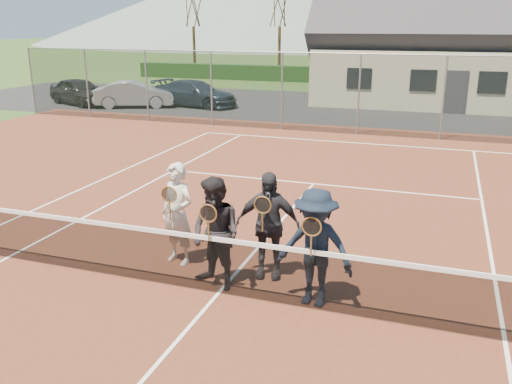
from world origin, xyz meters
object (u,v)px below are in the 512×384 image
car_b (134,94)px  player_d (315,248)px  car_c (195,94)px  player_b (216,234)px  clubhouse (472,25)px  player_c (268,225)px  car_a (80,91)px  tennis_net (218,263)px  player_a (178,214)px

car_b → player_d: player_d is taller
car_c → player_b: bearing=-143.7°
clubhouse → player_d: 24.14m
car_b → player_c: size_ratio=2.19×
car_a → player_c: 22.28m
tennis_net → clubhouse: size_ratio=0.75×
car_a → tennis_net: bearing=-115.2°
tennis_net → clubhouse: clubhouse is taller
car_c → clubhouse: clubhouse is taller
car_c → player_c: player_c is taller
car_c → player_c: size_ratio=2.50×
car_a → tennis_net: car_a is taller
player_b → player_c: same height
car_b → player_d: (13.20, -16.73, 0.27)m
player_a → player_c: bearing=-0.0°
car_c → player_b: 20.06m
clubhouse → player_b: size_ratio=8.67×
tennis_net → player_c: size_ratio=6.49×
car_c → clubhouse: 14.60m
tennis_net → clubhouse: bearing=80.5°
player_c → player_d: bearing=-35.4°
car_a → tennis_net: (14.97, -16.87, -0.15)m
car_b → player_c: player_c is taller
car_a → clubhouse: 20.53m
clubhouse → player_d: size_ratio=8.67×
car_b → tennis_net: bearing=-169.2°
car_b → clubhouse: 17.58m
player_b → player_a: bearing=147.3°
car_b → player_d: bearing=-165.7°
player_b → car_b: bearing=124.8°
player_b → player_c: size_ratio=1.00×
car_c → clubhouse: size_ratio=0.29×
clubhouse → player_a: bearing=-102.5°
player_a → player_b: size_ratio=1.00×
tennis_net → player_b: bearing=118.8°
player_b → tennis_net: bearing=-61.2°
car_a → clubhouse: clubhouse is taller
car_a → car_c: size_ratio=0.89×
car_a → player_d: bearing=-112.2°
player_d → player_c: bearing=144.6°
tennis_net → car_a: bearing=131.6°
car_c → car_b: bearing=125.4°
player_b → player_d: 1.59m
tennis_net → player_a: size_ratio=6.49×
player_a → player_c: same height
player_a → car_b: bearing=123.5°
player_c → player_d: size_ratio=1.00×
tennis_net → player_b: player_b is taller
car_c → player_d: bearing=-139.8°
car_a → car_c: (5.99, 1.34, -0.03)m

